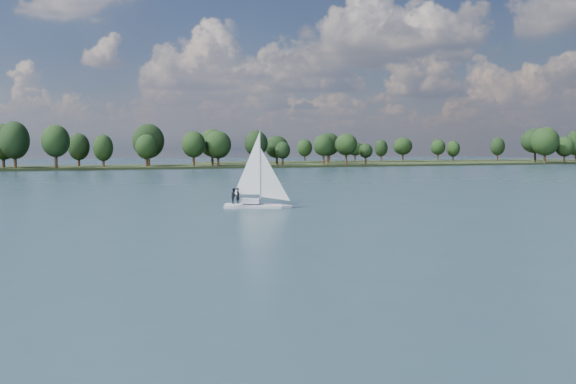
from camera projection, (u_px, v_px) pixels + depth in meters
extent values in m
plane|color=#233342|center=(184.00, 185.00, 116.37)|extent=(700.00, 700.00, 0.00)
cube|color=black|center=(99.00, 168.00, 218.48)|extent=(660.00, 40.00, 1.50)
cube|color=black|center=(410.00, 162.00, 327.10)|extent=(220.00, 30.00, 1.40)
cube|color=silver|center=(255.00, 208.00, 71.43)|extent=(7.04, 4.60, 0.81)
cube|color=silver|center=(255.00, 201.00, 71.38)|extent=(2.34, 1.94, 0.50)
cylinder|color=#A8A9AF|center=(255.00, 167.00, 71.13)|extent=(0.12, 0.12, 8.07)
imported|color=black|center=(238.00, 196.00, 70.83)|extent=(0.71, 0.76, 1.74)
imported|color=black|center=(234.00, 196.00, 70.20)|extent=(0.90, 1.01, 1.74)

